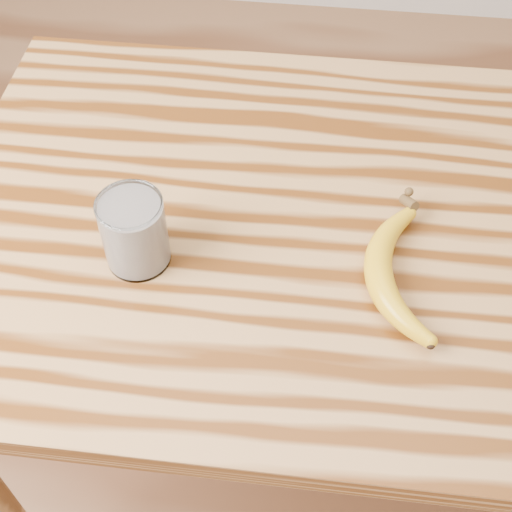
# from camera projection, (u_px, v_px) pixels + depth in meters

# --- Properties ---
(table) EXTENTS (1.20, 0.80, 0.90)m
(table) POSITION_uv_depth(u_px,v_px,m) (332.00, 272.00, 1.17)
(table) COLOR #9F713F
(table) RESTS_ON ground
(smoothie_glass) EXTENTS (0.09, 0.09, 0.11)m
(smoothie_glass) POSITION_uv_depth(u_px,v_px,m) (134.00, 232.00, 0.98)
(smoothie_glass) COLOR white
(smoothie_glass) RESTS_ON table
(banana) EXTENTS (0.15, 0.34, 0.04)m
(banana) POSITION_uv_depth(u_px,v_px,m) (377.00, 272.00, 0.98)
(banana) COLOR gold
(banana) RESTS_ON table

